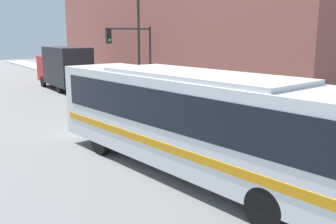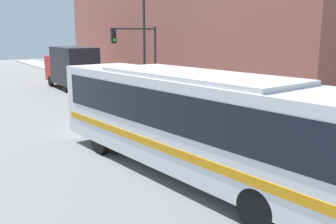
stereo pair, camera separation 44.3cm
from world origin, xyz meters
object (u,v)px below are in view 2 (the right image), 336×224
at_px(city_bus, 193,117).
at_px(delivery_truck, 71,66).
at_px(fire_hydrant, 261,119).
at_px(parking_meter, 189,91).
at_px(pedestrian_mid_block, 144,78).
at_px(traffic_light_pole, 139,49).
at_px(pedestrian_near_corner, 160,83).
at_px(street_lamp, 139,36).

height_order(city_bus, delivery_truck, delivery_truck).
height_order(fire_hydrant, parking_meter, parking_meter).
xyz_separation_m(city_bus, delivery_truck, (3.04, 20.70, -0.07)).
bearing_deg(pedestrian_mid_block, delivery_truck, 137.45).
distance_m(delivery_truck, fire_hydrant, 18.09).
bearing_deg(traffic_light_pole, parking_meter, -75.74).
xyz_separation_m(city_bus, fire_hydrant, (6.05, 2.91, -1.38)).
xyz_separation_m(parking_meter, pedestrian_mid_block, (1.42, 8.03, -0.09)).
height_order(traffic_light_pole, parking_meter, traffic_light_pole).
xyz_separation_m(city_bus, pedestrian_near_corner, (6.98, 13.38, -0.93)).
bearing_deg(delivery_truck, traffic_light_pole, -76.18).
xyz_separation_m(delivery_truck, pedestrian_mid_block, (4.43, -4.07, -0.82)).
height_order(delivery_truck, pedestrian_mid_block, delivery_truck).
height_order(traffic_light_pole, pedestrian_near_corner, traffic_light_pole).
height_order(delivery_truck, pedestrian_near_corner, delivery_truck).
relative_size(parking_meter, street_lamp, 0.21).
relative_size(traffic_light_pole, street_lamp, 0.70).
height_order(delivery_truck, street_lamp, street_lamp).
xyz_separation_m(traffic_light_pole, street_lamp, (0.91, 1.66, 0.80)).
distance_m(traffic_light_pole, parking_meter, 4.83).
xyz_separation_m(city_bus, traffic_light_pole, (5.01, 12.70, 1.53)).
bearing_deg(city_bus, fire_hydrant, 19.12).
distance_m(city_bus, traffic_light_pole, 13.74).
bearing_deg(street_lamp, fire_hydrant, -89.33).
relative_size(parking_meter, pedestrian_mid_block, 0.84).
relative_size(delivery_truck, traffic_light_pole, 1.49).
distance_m(delivery_truck, pedestrian_mid_block, 6.07).
bearing_deg(delivery_truck, pedestrian_mid_block, -42.55).
bearing_deg(pedestrian_near_corner, fire_hydrant, -95.06).
xyz_separation_m(fire_hydrant, pedestrian_mid_block, (1.42, 13.72, 0.49)).
height_order(fire_hydrant, traffic_light_pole, traffic_light_pole).
bearing_deg(city_bus, traffic_light_pole, 61.92).
bearing_deg(parking_meter, delivery_truck, 103.97).
xyz_separation_m(delivery_truck, pedestrian_near_corner, (3.94, -7.31, -0.86)).
height_order(delivery_truck, fire_hydrant, delivery_truck).
xyz_separation_m(city_bus, street_lamp, (5.92, 14.37, 2.33)).
bearing_deg(fire_hydrant, city_bus, -154.33).
distance_m(fire_hydrant, pedestrian_mid_block, 13.80).
distance_m(traffic_light_pole, street_lamp, 2.06).
bearing_deg(pedestrian_mid_block, fire_hydrant, -95.91).
height_order(city_bus, pedestrian_near_corner, city_bus).
bearing_deg(pedestrian_mid_block, city_bus, -114.20).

